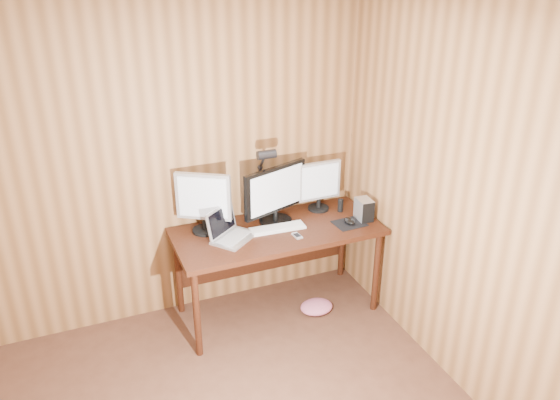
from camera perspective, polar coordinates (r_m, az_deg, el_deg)
room_shell at (r=2.39m, az=-6.37°, el=-13.07°), size 4.00×4.00×4.00m
desk at (r=4.34m, az=-0.62°, el=-4.10°), size 1.60×0.70×0.75m
monitor_center at (r=4.24m, az=-0.48°, el=0.65°), size 0.57×0.26×0.46m
monitor_left at (r=4.12m, az=-8.00°, el=-0.10°), size 0.38×0.25×0.47m
monitor_right at (r=4.47m, az=4.12°, el=1.63°), size 0.37×0.17×0.42m
laptop at (r=4.09m, az=-5.38°, el=-3.22°), size 0.41×0.40×0.23m
keyboard at (r=4.22m, az=-0.27°, el=-2.95°), size 0.44×0.15×0.02m
mousepad at (r=4.34m, az=7.26°, el=-2.45°), size 0.25×0.21×0.00m
mouse at (r=4.33m, az=7.28°, el=-2.19°), size 0.07×0.12×0.04m
hard_drive at (r=4.39m, az=8.78°, el=-0.98°), size 0.12×0.16×0.17m
phone at (r=4.12m, az=1.79°, el=-3.75°), size 0.06×0.10×0.01m
speaker at (r=4.52m, az=6.33°, el=-0.57°), size 0.04×0.04×0.11m
desk_lamp at (r=4.24m, az=-1.72°, el=2.89°), size 0.15×0.21×0.64m
fabric_pile at (r=4.58m, az=3.83°, el=-11.07°), size 0.31×0.27×0.09m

